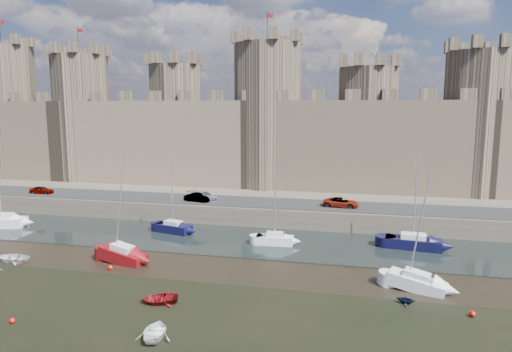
# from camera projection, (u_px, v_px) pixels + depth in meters

# --- Properties ---
(ground) EXTENTS (160.00, 160.00, 0.00)m
(ground) POSITION_uv_depth(u_px,v_px,m) (96.00, 338.00, 30.99)
(ground) COLOR black
(ground) RESTS_ON ground
(water_channel) EXTENTS (160.00, 12.00, 0.08)m
(water_channel) POSITION_uv_depth(u_px,v_px,m) (210.00, 239.00, 54.11)
(water_channel) COLOR black
(water_channel) RESTS_ON ground
(quay) EXTENTS (160.00, 60.00, 2.50)m
(quay) POSITION_uv_depth(u_px,v_px,m) (269.00, 181.00, 88.62)
(quay) COLOR #4C443A
(quay) RESTS_ON ground
(road) EXTENTS (160.00, 7.00, 0.10)m
(road) POSITION_uv_depth(u_px,v_px,m) (232.00, 201.00, 63.37)
(road) COLOR black
(road) RESTS_ON quay
(castle) EXTENTS (108.50, 11.00, 29.00)m
(castle) POSITION_uv_depth(u_px,v_px,m) (251.00, 130.00, 75.63)
(castle) COLOR #42382B
(castle) RESTS_ON quay
(car_0) EXTENTS (3.56, 1.47, 1.21)m
(car_0) POSITION_uv_depth(u_px,v_px,m) (42.00, 190.00, 68.69)
(car_0) COLOR gray
(car_0) RESTS_ON quay
(car_1) EXTENTS (3.86, 1.99, 1.21)m
(car_1) POSITION_uv_depth(u_px,v_px,m) (197.00, 198.00, 62.87)
(car_1) COLOR gray
(car_1) RESTS_ON quay
(car_2) EXTENTS (4.82, 3.04, 1.30)m
(car_2) POSITION_uv_depth(u_px,v_px,m) (203.00, 196.00, 63.94)
(car_2) COLOR gray
(car_2) RESTS_ON quay
(car_3) EXTENTS (4.78, 2.56, 1.28)m
(car_3) POSITION_uv_depth(u_px,v_px,m) (341.00, 203.00, 59.53)
(car_3) COLOR gray
(car_3) RESTS_ON quay
(sailboat_0) EXTENTS (6.24, 3.37, 11.07)m
(sailboat_0) POSITION_uv_depth(u_px,v_px,m) (2.00, 221.00, 59.27)
(sailboat_0) COLOR silver
(sailboat_0) RESTS_ON ground
(sailboat_1) EXTENTS (5.01, 2.97, 9.41)m
(sailboat_1) POSITION_uv_depth(u_px,v_px,m) (173.00, 227.00, 56.53)
(sailboat_1) COLOR black
(sailboat_1) RESTS_ON ground
(sailboat_2) EXTENTS (4.25, 1.86, 8.98)m
(sailboat_2) POSITION_uv_depth(u_px,v_px,m) (275.00, 239.00, 51.62)
(sailboat_2) COLOR silver
(sailboat_2) RESTS_ON ground
(sailboat_3) EXTENTS (6.13, 2.97, 10.35)m
(sailboat_3) POSITION_uv_depth(u_px,v_px,m) (413.00, 242.00, 50.22)
(sailboat_3) COLOR black
(sailboat_3) RESTS_ON ground
(sailboat_4) EXTENTS (5.19, 2.88, 11.47)m
(sailboat_4) POSITION_uv_depth(u_px,v_px,m) (123.00, 254.00, 45.89)
(sailboat_4) COLOR maroon
(sailboat_4) RESTS_ON ground
(sailboat_5) EXTENTS (5.10, 3.17, 10.29)m
(sailboat_5) POSITION_uv_depth(u_px,v_px,m) (417.00, 282.00, 38.97)
(sailboat_5) COLOR white
(sailboat_5) RESTS_ON ground
(dinghy_2) EXTENTS (3.00, 3.65, 0.66)m
(dinghy_2) POSITION_uv_depth(u_px,v_px,m) (156.00, 332.00, 31.13)
(dinghy_2) COLOR white
(dinghy_2) RESTS_ON ground
(dinghy_4) EXTENTS (3.52, 2.91, 0.63)m
(dinghy_4) POSITION_uv_depth(u_px,v_px,m) (159.00, 300.00, 36.34)
(dinghy_4) COLOR maroon
(dinghy_4) RESTS_ON ground
(dinghy_6) EXTENTS (3.64, 2.82, 0.69)m
(dinghy_6) POSITION_uv_depth(u_px,v_px,m) (12.00, 259.00, 46.07)
(dinghy_6) COLOR silver
(dinghy_6) RESTS_ON ground
(dinghy_7) EXTENTS (1.61, 1.46, 0.73)m
(dinghy_7) POSITION_uv_depth(u_px,v_px,m) (406.00, 300.00, 36.20)
(dinghy_7) COLOR black
(dinghy_7) RESTS_ON ground
(buoy_1) EXTENTS (0.44, 0.44, 0.44)m
(buoy_1) POSITION_uv_depth(u_px,v_px,m) (110.00, 268.00, 43.84)
(buoy_1) COLOR red
(buoy_1) RESTS_ON ground
(buoy_3) EXTENTS (0.46, 0.46, 0.46)m
(buoy_3) POSITION_uv_depth(u_px,v_px,m) (473.00, 314.00, 34.01)
(buoy_3) COLOR red
(buoy_3) RESTS_ON ground
(buoy_4) EXTENTS (0.41, 0.41, 0.41)m
(buoy_4) POSITION_uv_depth(u_px,v_px,m) (12.00, 321.00, 33.01)
(buoy_4) COLOR red
(buoy_4) RESTS_ON ground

